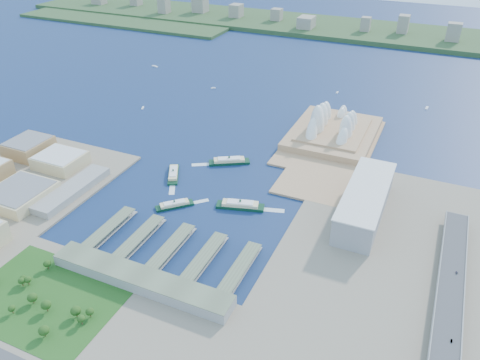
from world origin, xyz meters
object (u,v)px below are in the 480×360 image
at_px(ferry_a, 173,172).
at_px(car_c, 457,272).
at_px(toaster_building, 365,202).
at_px(ferry_c, 174,204).
at_px(opera_house, 335,119).
at_px(car_b, 452,341).
at_px(ferry_b, 229,160).
at_px(ferry_d, 240,204).

xyz_separation_m(ferry_a, car_c, (373.69, -68.19, 10.44)).
xyz_separation_m(toaster_building, ferry_c, (-223.24, -78.38, -15.90)).
bearing_deg(ferry_c, car_c, -134.55).
bearing_deg(ferry_a, toaster_building, -25.32).
relative_size(toaster_building, ferry_a, 2.88).
relative_size(opera_house, ferry_c, 3.70).
bearing_deg(car_b, ferry_b, -35.49).
xyz_separation_m(toaster_building, ferry_d, (-146.04, -45.88, -14.75)).
height_order(toaster_building, ferry_b, toaster_building).
height_order(ferry_b, ferry_c, ferry_b).
height_order(ferry_c, ferry_d, ferry_d).
xyz_separation_m(ferry_c, car_c, (332.24, -2.48, 10.92)).
bearing_deg(toaster_building, opera_house, 114.23).
height_order(car_b, car_c, car_c).
height_order(ferry_d, car_b, car_b).
distance_m(opera_house, car_c, 344.61).
xyz_separation_m(ferry_b, car_b, (317.04, -226.04, 9.81)).
bearing_deg(ferry_b, ferry_a, -71.39).
xyz_separation_m(ferry_d, car_c, (255.04, -34.98, 9.77)).
relative_size(ferry_a, car_b, 13.76).
xyz_separation_m(opera_house, ferry_d, (-56.04, -245.88, -26.25)).
distance_m(toaster_building, car_b, 205.15).
relative_size(ferry_c, car_b, 12.44).
relative_size(ferry_b, car_b, 15.38).
bearing_deg(car_c, toaster_building, -36.57).
height_order(ferry_a, ferry_b, ferry_b).
bearing_deg(car_b, car_c, -90.00).
bearing_deg(toaster_building, ferry_d, -162.56).
bearing_deg(toaster_building, car_c, -36.57).
height_order(opera_house, toaster_building, opera_house).
height_order(toaster_building, car_b, toaster_building).
distance_m(toaster_building, ferry_d, 153.78).
bearing_deg(opera_house, toaster_building, -65.77).
relative_size(ferry_a, ferry_c, 1.11).
distance_m(toaster_building, ferry_c, 237.14).
relative_size(ferry_a, ferry_d, 0.88).
xyz_separation_m(toaster_building, ferry_a, (-264.69, -12.67, -15.42)).
relative_size(ferry_b, ferry_d, 0.99).
bearing_deg(ferry_b, car_b, 24.20).
distance_m(car_b, car_c, 92.86).
relative_size(toaster_building, car_b, 39.66).
height_order(opera_house, ferry_d, opera_house).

